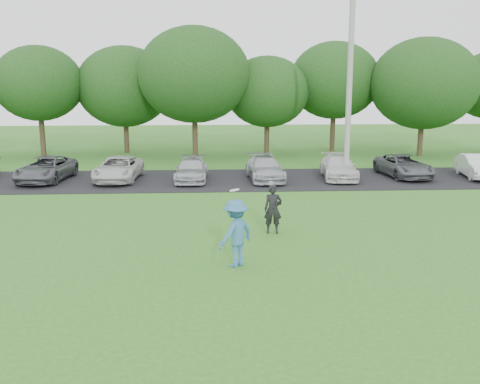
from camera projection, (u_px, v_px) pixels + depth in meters
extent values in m
plane|color=#287120|center=(247.00, 261.00, 15.17)|extent=(100.00, 100.00, 0.00)
cube|color=black|center=(230.00, 180.00, 27.88)|extent=(32.00, 6.50, 0.03)
cylinder|color=#9A9995|center=(350.00, 82.00, 26.53)|extent=(0.28, 0.28, 9.99)
imported|color=teal|center=(236.00, 233.00, 14.63)|extent=(1.36, 1.34, 1.87)
cylinder|color=white|center=(234.00, 190.00, 14.38)|extent=(0.28, 0.27, 0.11)
imported|color=black|center=(273.00, 209.00, 17.88)|extent=(0.63, 0.44, 1.66)
cube|color=black|center=(279.00, 203.00, 17.66)|extent=(0.15, 0.11, 0.10)
imported|color=#57585E|center=(46.00, 169.00, 27.36)|extent=(2.50, 4.64, 1.24)
imported|color=silver|center=(118.00, 169.00, 27.47)|extent=(2.25, 4.48, 1.22)
imported|color=#B0B3B8|center=(192.00, 170.00, 27.38)|extent=(1.70, 3.92, 1.12)
imported|color=#ABACB2|center=(265.00, 168.00, 27.60)|extent=(1.89, 4.23, 1.20)
imported|color=silver|center=(339.00, 167.00, 28.02)|extent=(2.08, 4.26, 1.19)
imported|color=#595C61|center=(404.00, 166.00, 28.54)|extent=(2.33, 4.40, 1.18)
imported|color=silver|center=(476.00, 166.00, 28.30)|extent=(1.85, 3.86, 1.22)
cylinder|color=#38281C|center=(43.00, 136.00, 36.70)|extent=(0.36, 0.36, 2.70)
ellipsoid|color=#214C19|center=(39.00, 83.00, 35.98)|extent=(5.94, 5.94, 5.05)
cylinder|color=#38281C|center=(126.00, 138.00, 38.42)|extent=(0.36, 0.36, 2.20)
ellipsoid|color=#214C19|center=(124.00, 87.00, 37.70)|extent=(6.68, 6.68, 5.68)
cylinder|color=#38281C|center=(195.00, 138.00, 35.91)|extent=(0.36, 0.36, 2.70)
ellipsoid|color=#214C19|center=(194.00, 75.00, 35.08)|extent=(7.42, 7.42, 6.31)
cylinder|color=#38281C|center=(267.00, 139.00, 37.61)|extent=(0.36, 0.36, 2.20)
ellipsoid|color=#214C19|center=(267.00, 92.00, 36.95)|extent=(5.76, 5.76, 4.90)
cylinder|color=#38281C|center=(332.00, 133.00, 39.21)|extent=(0.36, 0.36, 2.70)
ellipsoid|color=#214C19|center=(334.00, 80.00, 38.45)|extent=(6.50, 6.50, 5.53)
cylinder|color=#38281C|center=(420.00, 140.00, 36.83)|extent=(0.36, 0.36, 2.20)
ellipsoid|color=#214C19|center=(424.00, 84.00, 36.06)|extent=(7.24, 7.24, 6.15)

